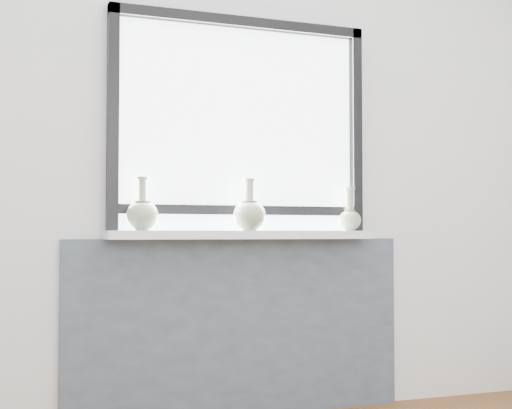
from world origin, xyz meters
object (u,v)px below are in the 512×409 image
object	(u,v)px
vase_b	(249,213)
windowsill	(245,235)
vase_c	(350,217)
vase_a	(142,214)

from	to	relation	value
vase_b	windowsill	bearing A→B (deg)	116.30
windowsill	vase_c	xyz separation A→B (m)	(0.56, -0.01, 0.09)
vase_a	vase_c	size ratio (longest dim) A/B	1.11
vase_a	vase_b	size ratio (longest dim) A/B	0.99
vase_a	vase_c	world-z (taller)	vase_a
windowsill	vase_b	distance (m)	0.11
vase_b	vase_c	size ratio (longest dim) A/B	1.13
windowsill	vase_b	bearing A→B (deg)	-63.70
windowsill	vase_b	size ratio (longest dim) A/B	5.31
vase_c	vase_a	bearing A→B (deg)	179.88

